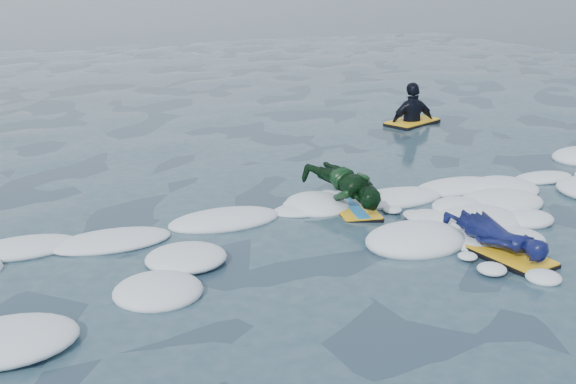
# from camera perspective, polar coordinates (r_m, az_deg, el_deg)

# --- Properties ---
(ground) EXTENTS (120.00, 120.00, 0.00)m
(ground) POSITION_cam_1_polar(r_m,az_deg,el_deg) (7.94, 6.49, -5.02)
(ground) COLOR #182C3B
(ground) RESTS_ON ground
(foam_band) EXTENTS (12.00, 3.10, 0.30)m
(foam_band) POSITION_cam_1_polar(r_m,az_deg,el_deg) (8.79, 3.22, -2.62)
(foam_band) COLOR white
(foam_band) RESTS_ON ground
(prone_woman_unit) EXTENTS (0.65, 1.47, 0.36)m
(prone_woman_unit) POSITION_cam_1_polar(r_m,az_deg,el_deg) (8.24, 16.30, -3.44)
(prone_woman_unit) COLOR black
(prone_woman_unit) RESTS_ON ground
(prone_child_unit) EXTENTS (0.76, 1.41, 0.54)m
(prone_child_unit) POSITION_cam_1_polar(r_m,az_deg,el_deg) (9.30, 4.78, 0.31)
(prone_child_unit) COLOR black
(prone_child_unit) RESTS_ON ground
(waiting_rider_unit) EXTENTS (1.27, 0.99, 1.68)m
(waiting_rider_unit) POSITION_cam_1_polar(r_m,az_deg,el_deg) (14.35, 9.77, 5.24)
(waiting_rider_unit) COLOR black
(waiting_rider_unit) RESTS_ON ground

